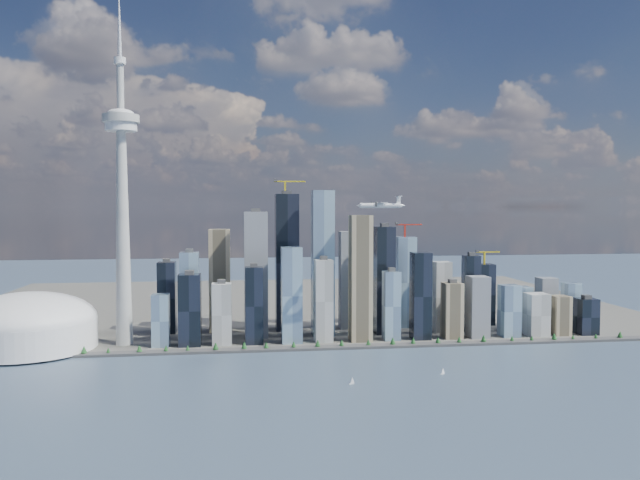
{
  "coord_description": "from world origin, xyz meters",
  "views": [
    {
      "loc": [
        -122.59,
        -691.08,
        219.03
      ],
      "look_at": [
        3.53,
        260.0,
        167.99
      ],
      "focal_mm": 35.0,
      "sensor_mm": 36.0,
      "label": 1
    }
  ],
  "objects": [
    {
      "name": "sailboat_east",
      "position": [
        142.68,
        85.61,
        3.02
      ],
      "size": [
        6.77,
        3.26,
        9.41
      ],
      "rotation": [
        0.0,
        0.0,
        0.26
      ],
      "color": "white",
      "rests_on": "ground"
    },
    {
      "name": "needle_tower",
      "position": [
        -300.0,
        310.0,
        235.84
      ],
      "size": [
        56.0,
        56.0,
        550.5
      ],
      "color": "#A6A7A2",
      "rests_on": "land"
    },
    {
      "name": "sailboat_west",
      "position": [
        16.6,
        56.78,
        3.06
      ],
      "size": [
        6.91,
        2.67,
        9.54
      ],
      "rotation": [
        0.0,
        0.0,
        0.15
      ],
      "color": "white",
      "rests_on": "ground"
    },
    {
      "name": "seawall",
      "position": [
        0.0,
        250.0,
        2.0
      ],
      "size": [
        1100.0,
        22.0,
        4.0
      ],
      "primitive_type": "cube",
      "color": "#383838",
      "rests_on": "ground"
    },
    {
      "name": "shoreline_trees",
      "position": [
        0.0,
        250.0,
        8.78
      ],
      "size": [
        960.53,
        7.2,
        8.8
      ],
      "color": "#3F2D1E",
      "rests_on": "seawall"
    },
    {
      "name": "dome_stadium",
      "position": [
        -440.0,
        300.0,
        39.44
      ],
      "size": [
        200.0,
        200.0,
        86.0
      ],
      "color": "white",
      "rests_on": "land"
    },
    {
      "name": "ground",
      "position": [
        0.0,
        0.0,
        0.0
      ],
      "size": [
        4000.0,
        4000.0,
        0.0
      ],
      "primitive_type": "plane",
      "color": "#2E4052",
      "rests_on": "ground"
    },
    {
      "name": "skyscraper_cluster",
      "position": [
        59.62,
        336.82,
        82.17
      ],
      "size": [
        736.0,
        142.0,
        264.35
      ],
      "color": "black",
      "rests_on": "land"
    },
    {
      "name": "land",
      "position": [
        0.0,
        700.0,
        1.5
      ],
      "size": [
        1400.0,
        900.0,
        3.0
      ],
      "primitive_type": "cube",
      "color": "#4C4C47",
      "rests_on": "ground"
    },
    {
      "name": "airplane",
      "position": [
        81.17,
        183.23,
        221.93
      ],
      "size": [
        71.65,
        63.33,
        17.48
      ],
      "rotation": [
        0.0,
        0.0,
        0.05
      ],
      "color": "silver",
      "rests_on": "ground"
    }
  ]
}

